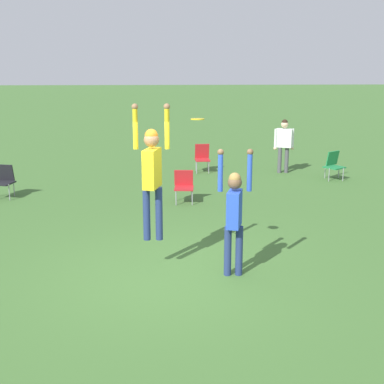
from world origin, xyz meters
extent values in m
plane|color=#3D662D|center=(0.00, 0.00, 0.00)|extent=(120.00, 120.00, 0.00)
cylinder|color=navy|center=(-0.38, 0.24, 0.96)|extent=(0.12, 0.12, 0.91)
cylinder|color=navy|center=(-0.18, 0.24, 0.96)|extent=(0.12, 0.12, 0.91)
cube|color=yellow|center=(-0.28, 0.24, 1.74)|extent=(0.31, 0.50, 0.64)
sphere|color=#9E704C|center=(-0.28, 0.24, 2.21)|extent=(0.25, 0.25, 0.25)
sphere|color=orange|center=(-0.28, 0.24, 2.28)|extent=(0.21, 0.21, 0.21)
cylinder|color=yellow|center=(-0.53, 0.24, 2.40)|extent=(0.08, 0.08, 0.68)
sphere|color=#9E704C|center=(-0.53, 0.24, 2.74)|extent=(0.10, 0.10, 0.10)
cylinder|color=yellow|center=(-0.03, 0.24, 2.40)|extent=(0.08, 0.08, 0.68)
sphere|color=#9E704C|center=(-0.03, 0.24, 2.74)|extent=(0.10, 0.10, 0.10)
cylinder|color=navy|center=(0.95, -0.12, 0.42)|extent=(0.12, 0.12, 0.84)
cylinder|color=navy|center=(1.13, -0.12, 0.42)|extent=(0.12, 0.12, 0.84)
cube|color=blue|center=(1.04, -0.12, 1.13)|extent=(0.30, 0.45, 0.59)
sphere|color=brown|center=(1.04, -0.12, 1.57)|extent=(0.23, 0.23, 0.23)
sphere|color=olive|center=(1.04, -0.12, 1.63)|extent=(0.19, 0.19, 0.19)
cylinder|color=blue|center=(0.81, -0.12, 1.74)|extent=(0.08, 0.08, 0.63)
sphere|color=brown|center=(0.81, -0.12, 2.06)|extent=(0.10, 0.10, 0.10)
cylinder|color=blue|center=(1.27, -0.12, 1.74)|extent=(0.08, 0.08, 0.63)
sphere|color=brown|center=(1.27, -0.12, 2.06)|extent=(0.10, 0.10, 0.10)
cylinder|color=yellow|center=(0.46, 0.19, 2.54)|extent=(0.22, 0.22, 0.02)
cylinder|color=gray|center=(0.82, 7.75, 0.20)|extent=(0.02, 0.02, 0.41)
cylinder|color=gray|center=(1.20, 7.75, 0.20)|extent=(0.02, 0.02, 0.41)
cylinder|color=gray|center=(0.82, 8.12, 0.20)|extent=(0.02, 0.02, 0.41)
cylinder|color=gray|center=(1.20, 8.12, 0.20)|extent=(0.02, 0.02, 0.41)
cube|color=#B21E23|center=(1.01, 7.94, 0.39)|extent=(0.47, 0.47, 0.04)
cube|color=#B21E23|center=(1.01, 8.14, 0.64)|extent=(0.45, 0.14, 0.45)
cylinder|color=gray|center=(0.15, 4.17, 0.20)|extent=(0.02, 0.02, 0.39)
cylinder|color=gray|center=(0.54, 4.17, 0.20)|extent=(0.02, 0.02, 0.39)
cylinder|color=gray|center=(0.15, 4.56, 0.20)|extent=(0.02, 0.02, 0.39)
cylinder|color=gray|center=(0.54, 4.56, 0.20)|extent=(0.02, 0.02, 0.39)
cube|color=#B21E23|center=(0.35, 4.37, 0.38)|extent=(0.49, 0.49, 0.04)
cube|color=#B21E23|center=(0.35, 4.58, 0.59)|extent=(0.47, 0.13, 0.39)
cylinder|color=gray|center=(-4.02, 4.80, 0.21)|extent=(0.02, 0.02, 0.42)
cylinder|color=gray|center=(-4.02, 5.21, 0.21)|extent=(0.02, 0.02, 0.42)
cube|color=black|center=(-4.22, 5.00, 0.40)|extent=(0.59, 0.59, 0.04)
cube|color=black|center=(-4.22, 5.22, 0.63)|extent=(0.49, 0.23, 0.42)
cylinder|color=gray|center=(4.59, 6.54, 0.20)|extent=(0.02, 0.02, 0.39)
cylinder|color=gray|center=(5.00, 6.54, 0.20)|extent=(0.02, 0.02, 0.39)
cylinder|color=gray|center=(4.59, 6.95, 0.20)|extent=(0.02, 0.02, 0.39)
cylinder|color=gray|center=(5.00, 6.95, 0.20)|extent=(0.02, 0.02, 0.39)
cube|color=#1E753D|center=(4.79, 6.74, 0.37)|extent=(0.67, 0.67, 0.04)
cube|color=#1E753D|center=(4.79, 6.97, 0.60)|extent=(0.46, 0.37, 0.42)
cylinder|color=#4C4C51|center=(3.39, 7.78, 0.40)|extent=(0.12, 0.12, 0.80)
cylinder|color=#4C4C51|center=(3.61, 7.78, 0.40)|extent=(0.12, 0.12, 0.80)
cube|color=white|center=(3.50, 7.78, 1.08)|extent=(0.52, 0.37, 0.57)
sphere|color=beige|center=(3.50, 7.78, 1.50)|extent=(0.22, 0.22, 0.22)
sphere|color=black|center=(3.50, 7.78, 1.56)|extent=(0.18, 0.18, 0.18)
cylinder|color=white|center=(3.24, 7.78, 1.07)|extent=(0.08, 0.08, 0.60)
sphere|color=beige|center=(3.24, 7.78, 0.77)|extent=(0.10, 0.10, 0.10)
cylinder|color=white|center=(3.76, 7.78, 1.07)|extent=(0.08, 0.08, 0.60)
sphere|color=beige|center=(3.76, 7.78, 0.77)|extent=(0.10, 0.10, 0.10)
camera|label=1|loc=(0.03, -8.32, 3.52)|focal=50.00mm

